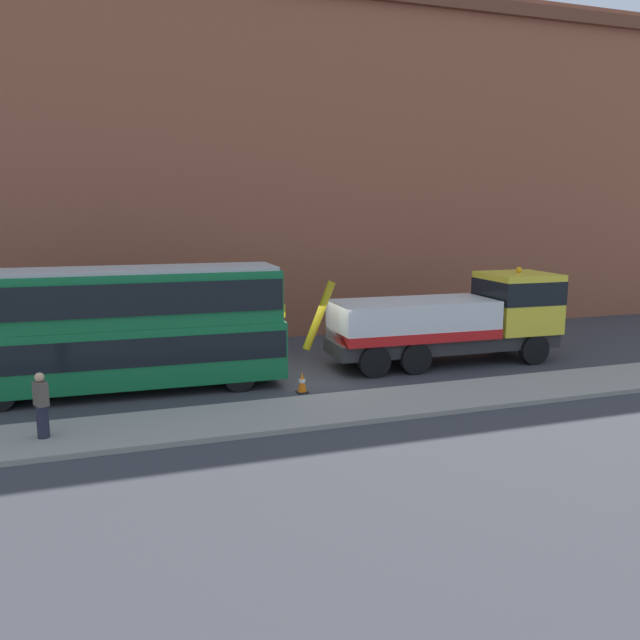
% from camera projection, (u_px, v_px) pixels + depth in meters
% --- Properties ---
extents(ground_plane, '(120.00, 120.00, 0.00)m').
position_uv_depth(ground_plane, '(306.00, 376.00, 22.94)').
color(ground_plane, '#38383D').
extents(near_kerb, '(60.00, 2.80, 0.15)m').
position_uv_depth(near_kerb, '(349.00, 407.00, 19.01)').
color(near_kerb, gray).
rests_on(near_kerb, ground_plane).
extents(building_facade, '(60.00, 1.50, 16.00)m').
position_uv_depth(building_facade, '(255.00, 160.00, 28.54)').
color(building_facade, '#935138').
rests_on(building_facade, ground_plane).
extents(recovery_tow_truck, '(10.18, 2.92, 3.67)m').
position_uv_depth(recovery_tow_truck, '(455.00, 318.00, 24.55)').
color(recovery_tow_truck, '#2D2D2D').
rests_on(recovery_tow_truck, ground_plane).
extents(double_decker_bus, '(11.11, 2.90, 4.06)m').
position_uv_depth(double_decker_bus, '(112.00, 325.00, 20.47)').
color(double_decker_bus, '#146B38').
rests_on(double_decker_bus, ground_plane).
extents(pedestrian_onlooker, '(0.41, 0.47, 1.71)m').
position_uv_depth(pedestrian_onlooker, '(42.00, 406.00, 16.16)').
color(pedestrian_onlooker, '#232333').
rests_on(pedestrian_onlooker, near_kerb).
extents(traffic_cone_near_bus, '(0.36, 0.36, 0.72)m').
position_uv_depth(traffic_cone_near_bus, '(302.00, 383.00, 20.75)').
color(traffic_cone_near_bus, orange).
rests_on(traffic_cone_near_bus, ground_plane).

